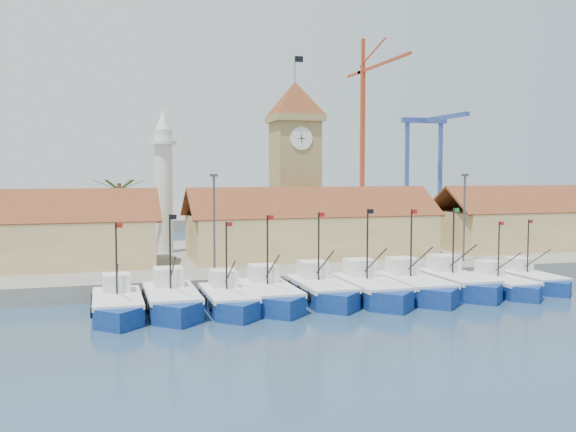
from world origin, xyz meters
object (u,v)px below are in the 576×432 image
object	(u,v)px
boat_5	(372,291)
minaret	(164,181)
clock_tower	(295,161)
boat_0	(118,307)

from	to	relation	value
boat_5	minaret	bearing A→B (deg)	119.65
clock_tower	minaret	distance (m)	15.30
boat_0	minaret	world-z (taller)	minaret
boat_5	minaret	distance (m)	30.67
minaret	boat_5	bearing A→B (deg)	-60.35
boat_5	minaret	world-z (taller)	minaret
clock_tower	minaret	xyz separation A→B (m)	(-15.00, 2.00, -2.23)
boat_5	minaret	xyz separation A→B (m)	(-14.52, 25.51, 8.90)
boat_0	boat_5	world-z (taller)	boat_5
boat_5	minaret	size ratio (longest dim) A/B	0.65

